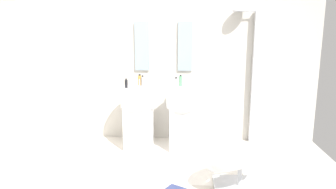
# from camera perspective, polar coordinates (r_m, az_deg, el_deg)

# --- Properties ---
(ground_plane) EXTENTS (4.80, 3.60, 0.04)m
(ground_plane) POSITION_cam_1_polar(r_m,az_deg,el_deg) (3.70, -3.08, -16.59)
(ground_plane) COLOR silver
(rear_partition) EXTENTS (4.80, 0.10, 2.60)m
(rear_partition) POSITION_cam_1_polar(r_m,az_deg,el_deg) (4.93, -0.79, 6.56)
(rear_partition) COLOR beige
(rear_partition) RESTS_ON ground_plane
(pedestal_sink_left) EXTENTS (0.52, 0.52, 1.03)m
(pedestal_sink_left) POSITION_cam_1_polar(r_m,az_deg,el_deg) (4.62, -5.50, -3.65)
(pedestal_sink_left) COLOR white
(pedestal_sink_left) RESTS_ON ground_plane
(pedestal_sink_right) EXTENTS (0.52, 0.52, 1.03)m
(pedestal_sink_right) POSITION_cam_1_polar(r_m,az_deg,el_deg) (4.56, 2.94, -3.83)
(pedestal_sink_right) COLOR white
(pedestal_sink_right) RESTS_ON ground_plane
(vanity_mirror_left) EXTENTS (0.22, 0.03, 0.75)m
(vanity_mirror_left) POSITION_cam_1_polar(r_m,az_deg,el_deg) (4.89, -4.88, 8.90)
(vanity_mirror_left) COLOR #8C9EA8
(vanity_mirror_right) EXTENTS (0.22, 0.03, 0.75)m
(vanity_mirror_right) POSITION_cam_1_polar(r_m,az_deg,el_deg) (4.83, 3.19, 8.89)
(vanity_mirror_right) COLOR #8C9EA8
(shower_column) EXTENTS (0.49, 0.24, 2.05)m
(shower_column) POSITION_cam_1_polar(r_m,az_deg,el_deg) (4.91, 15.96, 3.52)
(shower_column) COLOR #B7BABF
(shower_column) RESTS_ON ground_plane
(lounge_chair) EXTENTS (1.11, 1.11, 0.65)m
(lounge_chair) POSITION_cam_1_polar(r_m,az_deg,el_deg) (3.51, 13.31, -11.84)
(lounge_chair) COLOR #B7BABF
(lounge_chair) RESTS_ON ground_plane
(soap_bottle_grey) EXTENTS (0.04, 0.04, 0.16)m
(soap_bottle_grey) POSITION_cam_1_polar(r_m,az_deg,el_deg) (4.63, -4.72, 2.50)
(soap_bottle_grey) COLOR #99999E
(soap_bottle_grey) RESTS_ON pedestal_sink_left
(soap_bottle_green) EXTENTS (0.05, 0.05, 0.17)m
(soap_bottle_green) POSITION_cam_1_polar(r_m,az_deg,el_deg) (4.59, 2.35, 2.53)
(soap_bottle_green) COLOR #59996B
(soap_bottle_green) RESTS_ON pedestal_sink_right
(soap_bottle_black) EXTENTS (0.04, 0.04, 0.14)m
(soap_bottle_black) POSITION_cam_1_polar(r_m,az_deg,el_deg) (4.49, -7.77, 2.02)
(soap_bottle_black) COLOR black
(soap_bottle_black) RESTS_ON pedestal_sink_left
(soap_bottle_white) EXTENTS (0.05, 0.05, 0.17)m
(soap_bottle_white) POSITION_cam_1_polar(r_m,az_deg,el_deg) (4.38, 1.50, 2.07)
(soap_bottle_white) COLOR white
(soap_bottle_white) RESTS_ON pedestal_sink_right
(soap_bottle_amber) EXTENTS (0.06, 0.06, 0.17)m
(soap_bottle_amber) POSITION_cam_1_polar(r_m,az_deg,el_deg) (4.68, -5.28, 2.65)
(soap_bottle_amber) COLOR #C68C38
(soap_bottle_amber) RESTS_ON pedestal_sink_left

